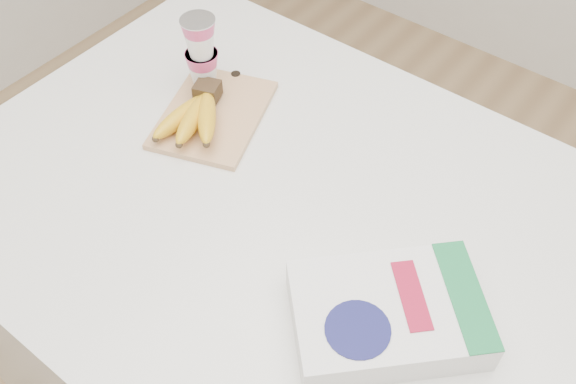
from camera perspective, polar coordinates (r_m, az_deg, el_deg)
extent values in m
cube|color=silver|center=(1.55, 1.52, -14.27)|extent=(1.36, 0.91, 1.02)
cube|color=#DFAC7A|center=(1.30, -6.63, 6.86)|extent=(0.26, 0.30, 0.01)
cube|color=#382816|center=(1.31, -7.17, 8.93)|extent=(0.06, 0.06, 0.03)
ellipsoid|color=gold|center=(1.27, -9.42, 6.69)|extent=(0.05, 0.17, 0.05)
sphere|color=#382816|center=(1.23, -11.69, 4.65)|extent=(0.01, 0.01, 0.01)
ellipsoid|color=gold|center=(1.25, -8.41, 6.57)|extent=(0.10, 0.16, 0.05)
sphere|color=#382816|center=(1.20, -9.66, 4.17)|extent=(0.01, 0.01, 0.01)
ellipsoid|color=gold|center=(1.24, -7.23, 6.71)|extent=(0.14, 0.15, 0.05)
sphere|color=#382816|center=(1.19, -7.27, 4.23)|extent=(0.01, 0.01, 0.01)
cylinder|color=silver|center=(1.26, -8.07, 14.90)|extent=(0.07, 0.07, 0.00)
cube|color=white|center=(0.99, 8.82, -10.68)|extent=(0.33, 0.33, 0.06)
cube|color=#19743D|center=(0.99, 15.55, -8.78)|extent=(0.17, 0.17, 0.00)
cylinder|color=#14154D|center=(0.94, 6.22, -12.05)|extent=(0.14, 0.14, 0.00)
cube|color=maroon|center=(0.98, 10.93, -8.99)|extent=(0.11, 0.11, 0.00)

